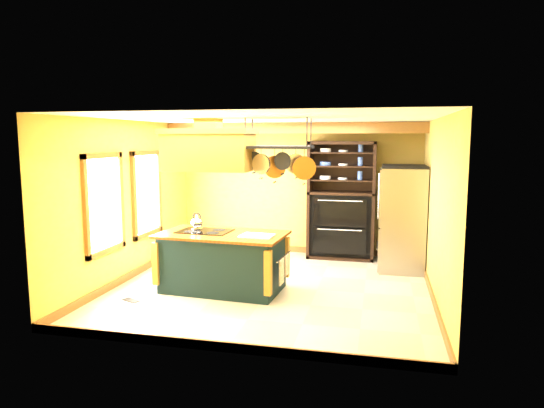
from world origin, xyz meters
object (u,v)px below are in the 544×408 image
at_px(kitchen_island, 223,261).
at_px(range_hood, 209,148).
at_px(refrigerator, 402,220).
at_px(pot_rack, 279,156).
at_px(hutch, 341,213).

relative_size(kitchen_island, range_hood, 1.44).
bearing_deg(refrigerator, pot_rack, -134.95).
bearing_deg(kitchen_island, refrigerator, 38.10).
distance_m(range_hood, pot_rack, 1.12).
xyz_separation_m(kitchen_island, range_hood, (-0.20, -0.00, 1.78)).
bearing_deg(pot_rack, hutch, 73.97).
height_order(pot_rack, hutch, pot_rack).
height_order(range_hood, hutch, range_hood).
xyz_separation_m(kitchen_island, hutch, (1.65, 2.57, 0.43)).
height_order(kitchen_island, range_hood, range_hood).
relative_size(range_hood, pot_rack, 1.27).
height_order(kitchen_island, hutch, hutch).
height_order(kitchen_island, refrigerator, refrigerator).
distance_m(pot_rack, hutch, 2.95).
bearing_deg(refrigerator, kitchen_island, -146.01).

